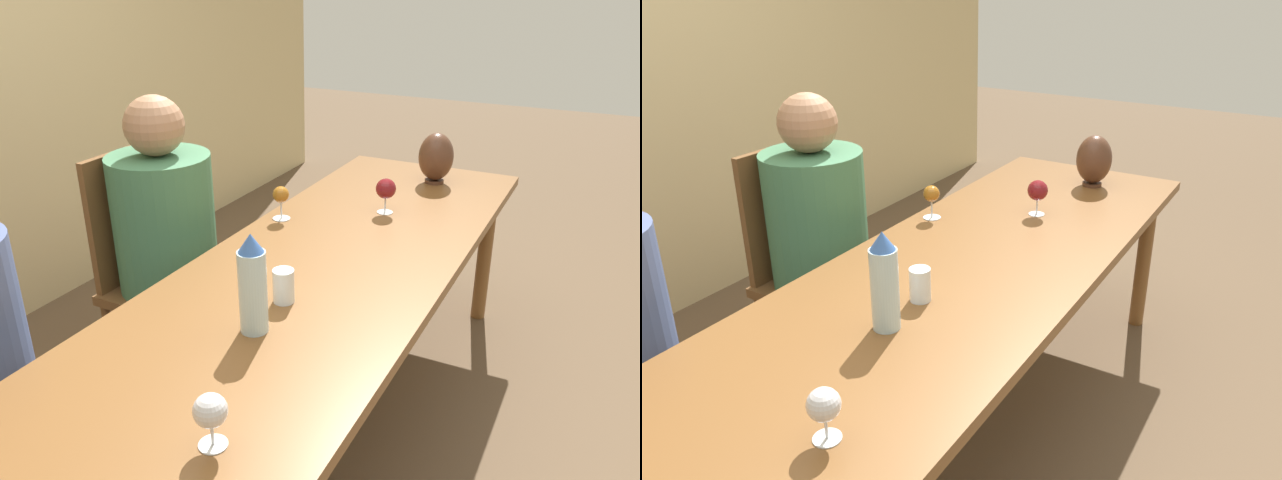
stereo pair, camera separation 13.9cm
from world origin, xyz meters
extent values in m
plane|color=brown|center=(0.00, 0.00, 0.00)|extent=(14.00, 14.00, 0.00)
cube|color=brown|center=(0.00, 0.00, 0.72)|extent=(3.05, 0.83, 0.04)
cylinder|color=brown|center=(1.43, -0.31, 0.35)|extent=(0.07, 0.07, 0.70)
cylinder|color=brown|center=(1.43, 0.31, 0.35)|extent=(0.07, 0.07, 0.70)
cylinder|color=#ADCCD6|center=(-0.21, -0.01, 0.86)|extent=(0.08, 0.08, 0.24)
cone|color=#33599E|center=(-0.21, -0.01, 1.00)|extent=(0.07, 0.07, 0.05)
cylinder|color=silver|center=(-0.03, -0.01, 0.79)|extent=(0.06, 0.06, 0.10)
cylinder|color=#4C2D1E|center=(1.26, -0.08, 0.75)|extent=(0.09, 0.09, 0.01)
ellipsoid|color=#4C2D1E|center=(1.26, -0.08, 0.87)|extent=(0.16, 0.16, 0.22)
cylinder|color=silver|center=(0.55, 0.33, 0.74)|extent=(0.07, 0.07, 0.00)
cylinder|color=silver|center=(0.55, 0.33, 0.78)|extent=(0.01, 0.01, 0.07)
sphere|color=#995B19|center=(0.55, 0.33, 0.84)|extent=(0.06, 0.06, 0.06)
cylinder|color=silver|center=(-0.63, -0.18, 0.74)|extent=(0.06, 0.06, 0.00)
cylinder|color=silver|center=(-0.63, -0.18, 0.77)|extent=(0.01, 0.01, 0.06)
sphere|color=silver|center=(-0.63, -0.18, 0.83)|extent=(0.07, 0.07, 0.07)
cylinder|color=silver|center=(0.80, -0.01, 0.74)|extent=(0.07, 0.07, 0.00)
cylinder|color=silver|center=(0.80, -0.01, 0.78)|extent=(0.01, 0.01, 0.06)
sphere|color=maroon|center=(0.80, -0.01, 0.84)|extent=(0.08, 0.08, 0.08)
cylinder|color=brown|center=(-0.38, 0.54, 0.21)|extent=(0.04, 0.04, 0.42)
cylinder|color=brown|center=(-0.38, 0.92, 0.21)|extent=(0.04, 0.04, 0.42)
cube|color=brown|center=(0.32, 0.73, 0.44)|extent=(0.44, 0.44, 0.04)
cube|color=brown|center=(0.32, 0.93, 0.73)|extent=(0.40, 0.03, 0.54)
cylinder|color=brown|center=(0.13, 0.54, 0.21)|extent=(0.04, 0.04, 0.42)
cylinder|color=brown|center=(0.51, 0.54, 0.21)|extent=(0.04, 0.04, 0.42)
cylinder|color=brown|center=(0.13, 0.92, 0.21)|extent=(0.04, 0.04, 0.42)
cylinder|color=brown|center=(0.51, 0.92, 0.21)|extent=(0.04, 0.04, 0.42)
cube|color=#2D2D38|center=(-0.57, 0.67, 0.23)|extent=(0.26, 0.19, 0.46)
cube|color=#2D2D38|center=(0.32, 0.66, 0.23)|extent=(0.30, 0.22, 0.46)
cylinder|color=#3D704C|center=(0.32, 0.73, 0.73)|extent=(0.40, 0.40, 0.55)
sphere|color=#9E7051|center=(0.32, 0.73, 1.12)|extent=(0.23, 0.23, 0.23)
camera|label=1|loc=(-1.45, -0.83, 1.66)|focal=35.00mm
camera|label=2|loc=(-1.38, -0.95, 1.66)|focal=35.00mm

